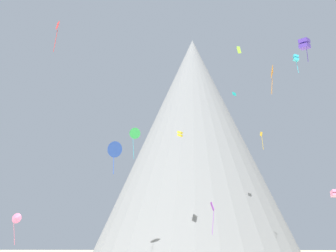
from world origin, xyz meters
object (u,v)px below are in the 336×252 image
Objects in this scene: kite_blue_mid at (114,149)px; kite_pink_low at (334,193)px; kite_red_high at (57,30)px; kite_gold_mid at (262,138)px; kite_teal_high at (234,94)px; kite_yellow_mid at (180,134)px; kite_green_mid at (135,134)px; rock_massif at (199,150)px; kite_cyan_high at (296,58)px; kite_indigo_high at (304,44)px; kite_rainbow_low at (16,218)px; kite_orange_high at (273,72)px; kite_violet_low at (212,211)px; kite_lime_high at (239,50)px.

kite_pink_low is (31.06, 7.34, -5.80)m from kite_blue_mid.
kite_gold_mid is at bearing 122.81° from kite_red_high.
kite_blue_mid is 4.14× the size of kite_pink_low.
kite_teal_high is at bearing -160.49° from kite_blue_mid.
kite_yellow_mid is at bearing -142.05° from kite_gold_mid.
kite_green_mid is 5.42× the size of kite_pink_low.
kite_blue_mid is at bearing -99.03° from rock_massif.
kite_blue_mid is at bearing 4.69° from kite_yellow_mid.
kite_blue_mid is (-28.42, -14.72, -18.69)m from kite_cyan_high.
kite_rainbow_low is at bearing 13.50° from kite_indigo_high.
kite_orange_high reaches higher than kite_green_mid.
kite_green_mid is 1.79× the size of kite_cyan_high.
kite_violet_low is at bearing 38.22° from kite_orange_high.
kite_violet_low is at bearing 116.46° from kite_red_high.
kite_cyan_high is 21.67m from kite_indigo_high.
kite_gold_mid is at bearing 108.62° from kite_lime_high.
kite_green_mid is (-25.35, 15.58, -5.49)m from kite_orange_high.
kite_teal_high is at bearing 121.84° from kite_lime_high.
kite_teal_high is at bearing -68.47° from rock_massif.
kite_gold_mid is at bearing -167.98° from kite_cyan_high.
rock_massif is at bearing 65.18° from kite_rainbow_low.
kite_pink_low is (43.41, 1.01, -28.38)m from kite_red_high.
kite_lime_high is 1.16× the size of kite_yellow_mid.
kite_lime_high is at bearing -66.41° from kite_cyan_high.
rock_massif is 63.10m from kite_indigo_high.
kite_violet_low is 1.23× the size of kite_blue_mid.
rock_massif is 13.80× the size of kite_blue_mid.
kite_orange_high reaches higher than kite_rainbow_low.
kite_orange_high is at bearing -40.39° from kite_cyan_high.
kite_rainbow_low is at bearing -121.02° from rock_massif.
kite_pink_low is 0.93× the size of kite_yellow_mid.
kite_indigo_high is 0.55× the size of kite_red_high.
rock_massif is 53.38× the size of kite_yellow_mid.
kite_green_mid is at bearing 106.01° from kite_violet_low.
kite_red_high is at bearing -143.85° from kite_lime_high.
kite_teal_high is (-8.22, 37.42, 6.35)m from kite_indigo_high.
kite_rainbow_low is 0.90× the size of kite_red_high.
kite_lime_high is 27.41m from kite_pink_low.
kite_orange_high reaches higher than kite_indigo_high.
kite_gold_mid is 46.07m from kite_red_high.
kite_cyan_high reaches higher than kite_indigo_high.
kite_lime_high is at bearing -83.88° from kite_gold_mid.
kite_orange_high is at bearing 89.23° from kite_red_high.
kite_cyan_high is (30.33, -8.65, 10.56)m from kite_green_mid.
kite_green_mid is 27.36m from kite_rainbow_low.
kite_lime_high is (30.71, 2.98, -4.17)m from kite_red_high.
rock_massif reaches higher than kite_orange_high.
kite_violet_low is 5.09× the size of kite_pink_low.
kite_cyan_high is at bearing -55.17° from kite_gold_mid.
kite_blue_mid is at bearing 174.18° from kite_violet_low.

